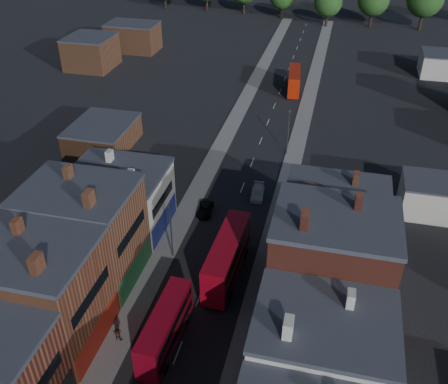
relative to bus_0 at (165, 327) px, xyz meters
The scene contains 11 objects.
pavement_west 33.60m from the bus_0, 98.58° to the left, with size 3.00×200.00×0.12m, color gray.
pavement_east 34.17m from the bus_0, 76.43° to the left, with size 3.00×200.00×0.12m, color gray.
lamp_post_2 13.84m from the bus_0, 105.73° to the left, with size 0.25×0.70×8.12m.
lamp_post_3 43.71m from the bus_0, 81.17° to the left, with size 0.25×0.70×8.12m.
bus_0 is the anchor object (origin of this frame).
bus_1 12.15m from the bus_0, 72.26° to the left, with size 3.44×12.37×5.30m.
bus_2 72.12m from the bus_0, 86.59° to the left, with size 3.52×10.90×4.62m.
car_2 23.57m from the bus_0, 95.62° to the left, with size 2.00×4.33×1.20m, color black.
car_3 29.61m from the bus_0, 81.85° to the left, with size 1.88×4.62×1.34m, color silver.
ped_1 5.27m from the bus_0, behind, with size 0.96×0.53×1.97m, color #43241B.
ped_3 9.46m from the bus_0, 10.61° to the right, with size 1.06×0.48×1.81m, color #504C45.
Camera 1 is at (12.47, -15.34, 41.55)m, focal length 40.00 mm.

